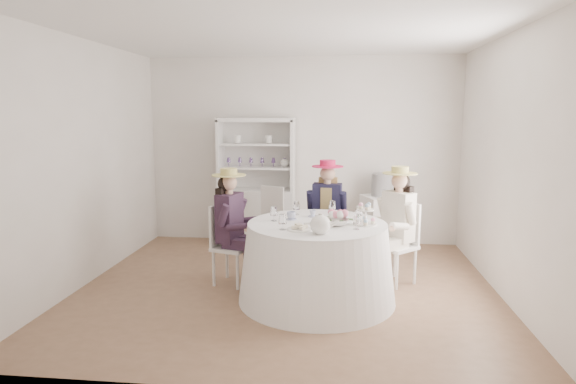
# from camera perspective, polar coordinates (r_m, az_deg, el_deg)

# --- Properties ---
(ground) EXTENTS (4.50, 4.50, 0.00)m
(ground) POSITION_cam_1_polar(r_m,az_deg,el_deg) (5.38, -0.12, -11.27)
(ground) COLOR brown
(ground) RESTS_ON ground
(ceiling) EXTENTS (4.50, 4.50, 0.00)m
(ceiling) POSITION_cam_1_polar(r_m,az_deg,el_deg) (5.11, -0.13, 18.41)
(ceiling) COLOR white
(ceiling) RESTS_ON wall_back
(wall_back) EXTENTS (4.50, 0.00, 4.50)m
(wall_back) POSITION_cam_1_polar(r_m,az_deg,el_deg) (7.05, 1.68, 4.88)
(wall_back) COLOR silver
(wall_back) RESTS_ON ground
(wall_front) EXTENTS (4.50, 0.00, 4.50)m
(wall_front) POSITION_cam_1_polar(r_m,az_deg,el_deg) (3.11, -4.21, -0.74)
(wall_front) COLOR silver
(wall_front) RESTS_ON ground
(wall_left) EXTENTS (0.00, 4.50, 4.50)m
(wall_left) POSITION_cam_1_polar(r_m,az_deg,el_deg) (5.77, -22.97, 3.17)
(wall_left) COLOR silver
(wall_left) RESTS_ON ground
(wall_right) EXTENTS (0.00, 4.50, 4.50)m
(wall_right) POSITION_cam_1_polar(r_m,az_deg,el_deg) (5.31, 24.79, 2.60)
(wall_right) COLOR silver
(wall_right) RESTS_ON ground
(tea_table) EXTENTS (1.60, 1.60, 0.80)m
(tea_table) POSITION_cam_1_polar(r_m,az_deg,el_deg) (4.95, 3.42, -8.24)
(tea_table) COLOR white
(tea_table) RESTS_ON ground
(hutch) EXTENTS (1.16, 0.62, 1.83)m
(hutch) POSITION_cam_1_polar(r_m,az_deg,el_deg) (6.99, -3.67, -0.96)
(hutch) COLOR silver
(hutch) RESTS_ON ground
(side_table) EXTENTS (0.63, 0.63, 0.76)m
(side_table) POSITION_cam_1_polar(r_m,az_deg,el_deg) (6.89, 11.04, -3.58)
(side_table) COLOR silver
(side_table) RESTS_ON ground
(hatbox) EXTENTS (0.39, 0.39, 0.31)m
(hatbox) POSITION_cam_1_polar(r_m,az_deg,el_deg) (6.79, 11.18, 0.83)
(hatbox) COLOR black
(hatbox) RESTS_ON side_table
(guest_left) EXTENTS (0.53, 0.49, 1.30)m
(guest_left) POSITION_cam_1_polar(r_m,az_deg,el_deg) (5.34, -6.72, -3.28)
(guest_left) COLOR silver
(guest_left) RESTS_ON ground
(guest_mid) EXTENTS (0.49, 0.51, 1.34)m
(guest_mid) POSITION_cam_1_polar(r_m,az_deg,el_deg) (5.86, 4.62, -1.89)
(guest_mid) COLOR silver
(guest_mid) RESTS_ON ground
(guest_right) EXTENTS (0.56, 0.56, 1.32)m
(guest_right) POSITION_cam_1_polar(r_m,az_deg,el_deg) (5.45, 12.78, -3.08)
(guest_right) COLOR silver
(guest_right) RESTS_ON ground
(spare_chair) EXTENTS (0.50, 0.50, 0.91)m
(spare_chair) POSITION_cam_1_polar(r_m,az_deg,el_deg) (6.69, -1.38, -2.79)
(spare_chair) COLOR silver
(spare_chair) RESTS_ON ground
(teacup_a) EXTENTS (0.12, 0.12, 0.08)m
(teacup_a) POSITION_cam_1_polar(r_m,az_deg,el_deg) (4.97, 0.41, -2.88)
(teacup_a) COLOR white
(teacup_a) RESTS_ON tea_table
(teacup_b) EXTENTS (0.08, 0.08, 0.06)m
(teacup_b) POSITION_cam_1_polar(r_m,az_deg,el_deg) (5.12, 2.95, -2.61)
(teacup_b) COLOR white
(teacup_b) RESTS_ON tea_table
(teacup_c) EXTENTS (0.10, 0.10, 0.07)m
(teacup_c) POSITION_cam_1_polar(r_m,az_deg,el_deg) (4.91, 6.60, -3.15)
(teacup_c) COLOR white
(teacup_c) RESTS_ON tea_table
(flower_bowl) EXTENTS (0.29, 0.29, 0.06)m
(flower_bowl) POSITION_cam_1_polar(r_m,az_deg,el_deg) (4.74, 5.77, -3.65)
(flower_bowl) COLOR white
(flower_bowl) RESTS_ON tea_table
(flower_arrangement) EXTENTS (0.20, 0.20, 0.07)m
(flower_arrangement) POSITION_cam_1_polar(r_m,az_deg,el_deg) (4.79, 5.98, -2.70)
(flower_arrangement) COLOR pink
(flower_arrangement) RESTS_ON tea_table
(table_teapot) EXTENTS (0.27, 0.19, 0.20)m
(table_teapot) POSITION_cam_1_polar(r_m,az_deg,el_deg) (4.40, 3.89, -3.89)
(table_teapot) COLOR white
(table_teapot) RESTS_ON tea_table
(sandwich_plate) EXTENTS (0.24, 0.24, 0.05)m
(sandwich_plate) POSITION_cam_1_polar(r_m,az_deg,el_deg) (4.55, 1.38, -4.33)
(sandwich_plate) COLOR white
(sandwich_plate) RESTS_ON tea_table
(cupcake_stand) EXTENTS (0.23, 0.23, 0.21)m
(cupcake_stand) POSITION_cam_1_polar(r_m,az_deg,el_deg) (4.80, 9.15, -2.95)
(cupcake_stand) COLOR white
(cupcake_stand) RESTS_ON tea_table
(stemware_set) EXTENTS (0.95, 0.95, 0.15)m
(stemware_set) POSITION_cam_1_polar(r_m,az_deg,el_deg) (4.83, 3.48, -2.81)
(stemware_set) COLOR white
(stemware_set) RESTS_ON tea_table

